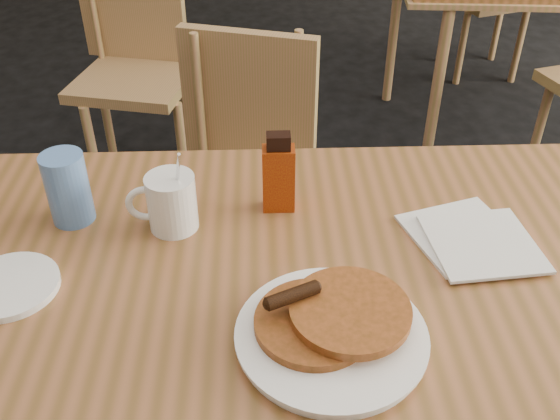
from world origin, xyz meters
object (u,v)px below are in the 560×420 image
object	(u,v)px
chair_main_far	(252,163)
chair_wall_extra	(134,46)
coffee_mug	(170,202)
pancake_plate	(331,329)
blue_tumbler	(68,188)
main_table	(284,297)
syrup_bottle	(278,175)

from	to	relation	value
chair_main_far	chair_wall_extra	size ratio (longest dim) A/B	0.94
chair_main_far	coffee_mug	xyz separation A→B (m)	(-0.16, -0.60, 0.30)
pancake_plate	blue_tumbler	distance (m)	0.53
main_table	pancake_plate	world-z (taller)	pancake_plate
main_table	chair_wall_extra	distance (m)	1.64
main_table	chair_wall_extra	bearing A→B (deg)	105.62
chair_main_far	coffee_mug	bearing A→B (deg)	-85.46
syrup_bottle	blue_tumbler	xyz separation A→B (m)	(-0.37, -0.01, -0.01)
pancake_plate	syrup_bottle	xyz separation A→B (m)	(-0.05, 0.33, 0.05)
main_table	chair_main_far	distance (m)	0.78
coffee_mug	syrup_bottle	distance (m)	0.20
pancake_plate	chair_main_far	bearing A→B (deg)	95.39
syrup_bottle	coffee_mug	bearing A→B (deg)	-165.16
pancake_plate	blue_tumbler	bearing A→B (deg)	142.55
pancake_plate	coffee_mug	world-z (taller)	coffee_mug
chair_wall_extra	coffee_mug	bearing A→B (deg)	-64.19
chair_main_far	syrup_bottle	world-z (taller)	syrup_bottle
coffee_mug	chair_wall_extra	bearing A→B (deg)	102.15
coffee_mug	blue_tumbler	distance (m)	0.18
pancake_plate	coffee_mug	size ratio (longest dim) A/B	1.71
chair_main_far	pancake_plate	xyz separation A→B (m)	(0.08, -0.88, 0.26)
chair_wall_extra	blue_tumbler	world-z (taller)	chair_wall_extra
coffee_mug	syrup_bottle	bearing A→B (deg)	14.49
pancake_plate	blue_tumbler	world-z (taller)	blue_tumbler
coffee_mug	pancake_plate	bearing A→B (deg)	-47.72
coffee_mug	syrup_bottle	size ratio (longest dim) A/B	1.05
chair_wall_extra	blue_tumbler	xyz separation A→B (m)	(0.07, -1.38, 0.27)
coffee_mug	chair_main_far	bearing A→B (deg)	77.11
pancake_plate	blue_tumbler	xyz separation A→B (m)	(-0.42, 0.32, 0.05)
syrup_bottle	pancake_plate	bearing A→B (deg)	-79.03
chair_main_far	syrup_bottle	bearing A→B (deg)	-67.12
main_table	syrup_bottle	size ratio (longest dim) A/B	8.48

